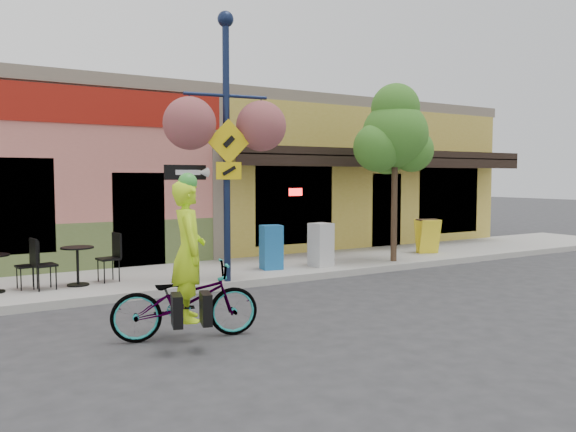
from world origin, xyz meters
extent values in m
plane|color=#2D2D30|center=(0.00, 0.00, 0.00)|extent=(90.00, 90.00, 0.00)
cube|color=#9E9B93|center=(0.00, 2.00, 0.07)|extent=(24.00, 3.00, 0.15)
cube|color=#A8A59E|center=(0.00, 0.55, 0.07)|extent=(24.00, 0.12, 0.15)
imported|color=maroon|center=(-3.98, -2.20, 0.52)|extent=(2.09, 1.15, 1.04)
imported|color=#C7FD1A|center=(-3.93, -2.20, 0.95)|extent=(0.61, 0.78, 1.90)
camera|label=1|loc=(-6.65, -9.37, 2.20)|focal=35.00mm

